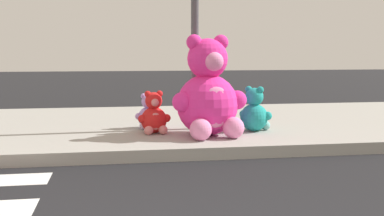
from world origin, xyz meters
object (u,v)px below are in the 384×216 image
Objects in this scene: plush_pink_large at (208,96)px; plush_red at (154,116)px; plush_lavender at (149,114)px; sign_pole at (195,10)px; plush_teal at (255,113)px.

plush_pink_large is 2.29× the size of plush_red.
plush_pink_large is 1.11m from plush_lavender.
sign_pole is at bearing 97.85° from plush_pink_large.
plush_teal is at bearing -1.90° from plush_red.
plush_teal is at bearing 20.74° from plush_pink_large.
sign_pole is 1.64m from plush_lavender.
sign_pole is at bearing 23.73° from plush_red.
plush_teal is (0.80, -0.32, -1.44)m from sign_pole.
sign_pole is 5.48× the size of plush_red.
plush_teal is at bearing -18.49° from plush_lavender.
plush_pink_large reaches higher than plush_lavender.
sign_pole is 1.68m from plush_teal.
plush_pink_large reaches higher than plush_red.
plush_lavender is (-0.65, 0.17, -1.49)m from sign_pole.
plush_pink_large is at bearing -82.15° from sign_pole.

